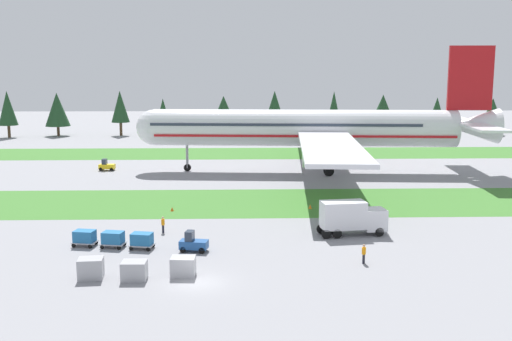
% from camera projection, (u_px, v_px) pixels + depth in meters
% --- Properties ---
extents(ground_plane, '(400.00, 400.00, 0.00)m').
position_uv_depth(ground_plane, '(197.00, 282.00, 48.69)').
color(ground_plane, gray).
extents(grass_strip_near, '(320.00, 16.96, 0.01)m').
position_uv_depth(grass_strip_near, '(212.00, 203.00, 77.67)').
color(grass_strip_near, '#3D752D').
rests_on(grass_strip_near, ground).
extents(grass_strip_far, '(320.00, 16.96, 0.01)m').
position_uv_depth(grass_strip_far, '(222.00, 153.00, 122.94)').
color(grass_strip_far, '#3D752D').
rests_on(grass_strip_far, ground).
extents(airliner, '(59.26, 72.95, 20.61)m').
position_uv_depth(airliner, '(315.00, 128.00, 99.40)').
color(airliner, silver).
rests_on(airliner, ground).
extents(baggage_tug, '(2.80, 1.77, 1.97)m').
position_uv_depth(baggage_tug, '(193.00, 243.00, 56.82)').
color(baggage_tug, '#1E4C8E').
rests_on(baggage_tug, ground).
extents(cargo_dolly_lead, '(2.45, 1.89, 1.55)m').
position_uv_depth(cargo_dolly_lead, '(142.00, 240.00, 57.61)').
color(cargo_dolly_lead, '#A3A3A8').
rests_on(cargo_dolly_lead, ground).
extents(cargo_dolly_second, '(2.45, 1.89, 1.55)m').
position_uv_depth(cargo_dolly_second, '(113.00, 238.00, 58.07)').
color(cargo_dolly_second, '#A3A3A8').
rests_on(cargo_dolly_second, ground).
extents(cargo_dolly_third, '(2.45, 1.89, 1.55)m').
position_uv_depth(cargo_dolly_third, '(85.00, 237.00, 58.54)').
color(cargo_dolly_third, '#A3A3A8').
rests_on(cargo_dolly_third, ground).
extents(catering_truck, '(7.19, 3.17, 3.58)m').
position_uv_depth(catering_truck, '(352.00, 217.00, 62.27)').
color(catering_truck, silver).
rests_on(catering_truck, ground).
extents(pushback_tractor, '(2.69, 1.50, 1.97)m').
position_uv_depth(pushback_tractor, '(107.00, 166.00, 102.12)').
color(pushback_tractor, yellow).
rests_on(pushback_tractor, ground).
extents(ground_crew_marshaller, '(0.36, 0.53, 1.74)m').
position_uv_depth(ground_crew_marshaller, '(163.00, 224.00, 63.26)').
color(ground_crew_marshaller, black).
rests_on(ground_crew_marshaller, ground).
extents(ground_crew_loader, '(0.36, 0.52, 1.74)m').
position_uv_depth(ground_crew_loader, '(364.00, 253.00, 53.30)').
color(ground_crew_loader, black).
rests_on(ground_crew_loader, ground).
extents(uld_container_0, '(2.03, 1.64, 1.55)m').
position_uv_depth(uld_container_0, '(134.00, 271.00, 49.20)').
color(uld_container_0, '#A3A3A8').
rests_on(uld_container_0, ground).
extents(uld_container_1, '(2.14, 1.78, 1.70)m').
position_uv_depth(uld_container_1, '(91.00, 268.00, 49.51)').
color(uld_container_1, '#A3A3A8').
rests_on(uld_container_1, ground).
extents(uld_container_2, '(2.07, 1.69, 1.60)m').
position_uv_depth(uld_container_2, '(183.00, 266.00, 50.17)').
color(uld_container_2, '#A3A3A8').
rests_on(uld_container_2, ground).
extents(taxiway_marker_0, '(0.44, 0.44, 0.51)m').
position_uv_depth(taxiway_marker_0, '(310.00, 207.00, 74.36)').
color(taxiway_marker_0, orange).
rests_on(taxiway_marker_0, ground).
extents(taxiway_marker_1, '(0.44, 0.44, 0.50)m').
position_uv_depth(taxiway_marker_1, '(172.00, 209.00, 73.05)').
color(taxiway_marker_1, orange).
rests_on(taxiway_marker_1, ground).
extents(distant_tree_line, '(168.09, 11.28, 11.59)m').
position_uv_depth(distant_tree_line, '(181.00, 109.00, 154.14)').
color(distant_tree_line, '#4C3823').
rests_on(distant_tree_line, ground).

